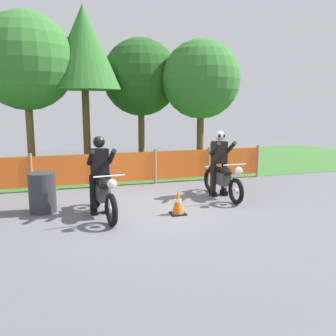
{
  "coord_description": "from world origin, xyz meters",
  "views": [
    {
      "loc": [
        -2.08,
        -7.8,
        2.35
      ],
      "look_at": [
        0.48,
        0.15,
        0.9
      ],
      "focal_mm": 39.36,
      "sensor_mm": 36.0,
      "label": 1
    }
  ],
  "objects_px": {
    "rider_trailing": "(100,172)",
    "spare_drum": "(42,193)",
    "traffic_cone": "(178,203)",
    "motorcycle_trailing": "(103,194)",
    "rider_lead": "(219,159)",
    "motorcycle_lead": "(223,180)"
  },
  "relations": [
    {
      "from": "motorcycle_lead",
      "to": "motorcycle_trailing",
      "type": "relative_size",
      "value": 0.96
    },
    {
      "from": "rider_trailing",
      "to": "spare_drum",
      "type": "bearing_deg",
      "value": -117.89
    },
    {
      "from": "motorcycle_trailing",
      "to": "rider_lead",
      "type": "distance_m",
      "value": 3.26
    },
    {
      "from": "motorcycle_lead",
      "to": "spare_drum",
      "type": "distance_m",
      "value": 4.34
    },
    {
      "from": "traffic_cone",
      "to": "spare_drum",
      "type": "distance_m",
      "value": 2.98
    },
    {
      "from": "motorcycle_lead",
      "to": "motorcycle_trailing",
      "type": "bearing_deg",
      "value": -79.78
    },
    {
      "from": "rider_trailing",
      "to": "traffic_cone",
      "type": "xyz_separation_m",
      "value": [
        1.57,
        -0.56,
        -0.66
      ]
    },
    {
      "from": "rider_trailing",
      "to": "spare_drum",
      "type": "xyz_separation_m",
      "value": [
        -1.21,
        0.51,
        -0.48
      ]
    },
    {
      "from": "rider_lead",
      "to": "traffic_cone",
      "type": "distance_m",
      "value": 2.11
    },
    {
      "from": "motorcycle_trailing",
      "to": "rider_trailing",
      "type": "xyz_separation_m",
      "value": [
        -0.02,
        0.2,
        0.44
      ]
    },
    {
      "from": "rider_lead",
      "to": "rider_trailing",
      "type": "xyz_separation_m",
      "value": [
        -3.13,
        -0.68,
        -0.03
      ]
    },
    {
      "from": "motorcycle_lead",
      "to": "motorcycle_trailing",
      "type": "xyz_separation_m",
      "value": [
        -3.11,
        -0.67,
        0.02
      ]
    },
    {
      "from": "motorcycle_lead",
      "to": "rider_trailing",
      "type": "height_order",
      "value": "rider_trailing"
    },
    {
      "from": "motorcycle_lead",
      "to": "traffic_cone",
      "type": "distance_m",
      "value": 1.88
    },
    {
      "from": "motorcycle_lead",
      "to": "spare_drum",
      "type": "height_order",
      "value": "motorcycle_lead"
    },
    {
      "from": "motorcycle_lead",
      "to": "spare_drum",
      "type": "bearing_deg",
      "value": -92.44
    },
    {
      "from": "rider_trailing",
      "to": "spare_drum",
      "type": "relative_size",
      "value": 1.92
    },
    {
      "from": "rider_lead",
      "to": "traffic_cone",
      "type": "relative_size",
      "value": 3.19
    },
    {
      "from": "rider_trailing",
      "to": "traffic_cone",
      "type": "height_order",
      "value": "rider_trailing"
    },
    {
      "from": "traffic_cone",
      "to": "spare_drum",
      "type": "xyz_separation_m",
      "value": [
        -2.78,
        1.07,
        0.18
      ]
    },
    {
      "from": "traffic_cone",
      "to": "rider_trailing",
      "type": "bearing_deg",
      "value": 160.27
    },
    {
      "from": "rider_lead",
      "to": "motorcycle_lead",
      "type": "bearing_deg",
      "value": 0.51
    }
  ]
}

